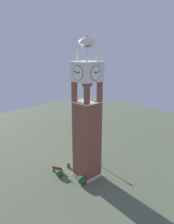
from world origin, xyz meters
TOP-DOWN VIEW (x-y plane):
  - ground at (0.00, 0.00)m, footprint 80.00×80.00m
  - clock_tower at (0.00, -0.00)m, footprint 3.51×3.51m
  - park_bench at (2.54, -3.66)m, footprint 1.02×1.65m
  - lamp_post at (-3.91, -4.89)m, footprint 0.36×0.36m
  - trash_bin at (0.48, -3.59)m, footprint 0.52×0.52m
  - shrub_near_entry at (2.91, -2.78)m, footprint 1.14×1.14m
  - shrub_left_of_tower at (1.97, 1.05)m, footprint 1.20×1.20m

SIDE VIEW (x-z plane):
  - ground at x=0.00m, z-range 0.00..0.00m
  - shrub_near_entry at x=2.91m, z-range 0.00..0.79m
  - trash_bin at x=0.48m, z-range 0.00..0.80m
  - park_bench at x=2.54m, z-range 0.01..0.96m
  - shrub_left_of_tower at x=1.97m, z-range 0.00..1.07m
  - lamp_post at x=-3.91m, z-range 0.72..4.33m
  - clock_tower at x=0.00m, z-range -1.62..17.79m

